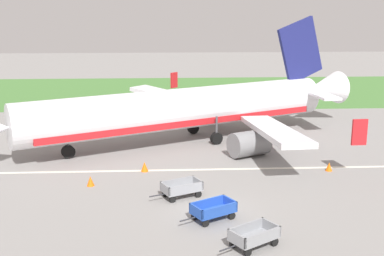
% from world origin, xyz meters
% --- Properties ---
extents(ground_plane, '(220.00, 220.00, 0.00)m').
position_xyz_m(ground_plane, '(0.00, 0.00, 0.00)').
color(ground_plane, gray).
extents(grass_strip, '(220.00, 28.00, 0.06)m').
position_xyz_m(grass_strip, '(0.00, 44.54, 0.03)').
color(grass_strip, '#477A38').
rests_on(grass_strip, ground).
extents(apron_stripe, '(120.00, 0.36, 0.01)m').
position_xyz_m(apron_stripe, '(0.00, 8.01, 0.01)').
color(apron_stripe, silver).
rests_on(apron_stripe, ground).
extents(airplane, '(35.35, 29.10, 11.34)m').
position_xyz_m(airplane, '(-0.57, 16.53, 3.05)').
color(airplane, silver).
rests_on(airplane, ground).
extents(baggage_cart_nearest, '(3.39, 2.54, 1.07)m').
position_xyz_m(baggage_cart_nearest, '(1.64, -4.61, 0.60)').
color(baggage_cart_nearest, gray).
rests_on(baggage_cart_nearest, ground).
extents(baggage_cart_second_in_row, '(3.45, 2.45, 1.07)m').
position_xyz_m(baggage_cart_second_in_row, '(-0.15, -1.13, 0.60)').
color(baggage_cart_second_in_row, '#234CB2').
rests_on(baggage_cart_second_in_row, ground).
extents(baggage_cart_third_in_row, '(3.53, 2.33, 1.07)m').
position_xyz_m(baggage_cart_third_in_row, '(-1.89, 2.48, 0.60)').
color(baggage_cart_third_in_row, gray).
rests_on(baggage_cart_third_in_row, ground).
extents(traffic_cone_near_plane, '(0.51, 0.51, 0.67)m').
position_xyz_m(traffic_cone_near_plane, '(9.53, 7.23, 0.33)').
color(traffic_cone_near_plane, orange).
rests_on(traffic_cone_near_plane, ground).
extents(traffic_cone_mid_apron, '(0.54, 0.54, 0.71)m').
position_xyz_m(traffic_cone_mid_apron, '(-8.18, 4.91, 0.35)').
color(traffic_cone_mid_apron, orange).
rests_on(traffic_cone_mid_apron, ground).
extents(traffic_cone_by_carts, '(0.56, 0.56, 0.74)m').
position_xyz_m(traffic_cone_by_carts, '(-4.53, 7.85, 0.37)').
color(traffic_cone_by_carts, orange).
rests_on(traffic_cone_by_carts, ground).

